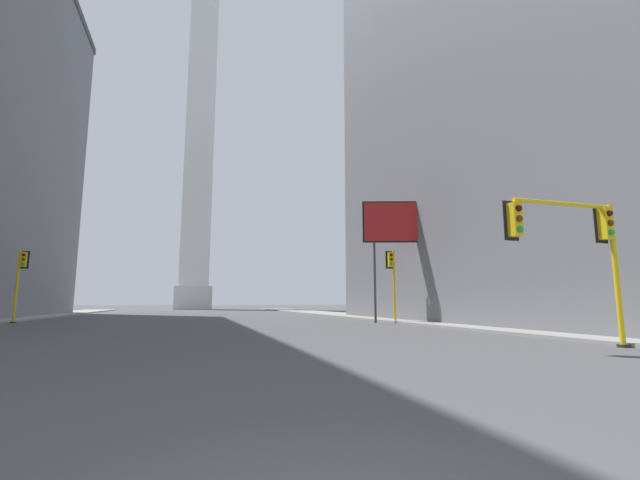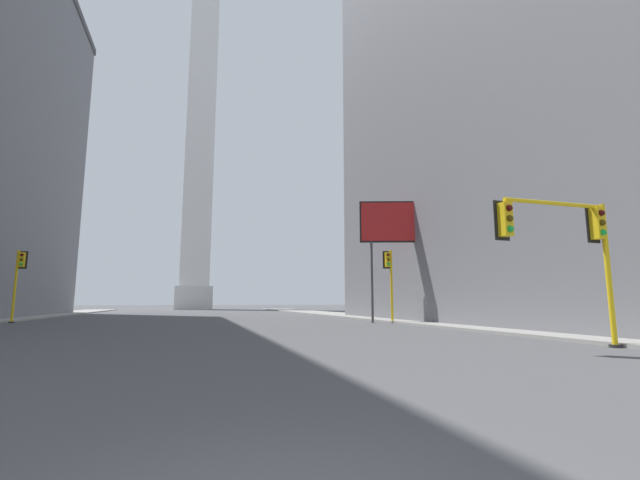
{
  "view_description": "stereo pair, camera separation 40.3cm",
  "coord_description": "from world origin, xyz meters",
  "px_view_note": "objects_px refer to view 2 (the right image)",
  "views": [
    {
      "loc": [
        -0.96,
        -2.69,
        1.53
      ],
      "look_at": [
        19.2,
        62.96,
        11.46
      ],
      "focal_mm": 24.0,
      "sensor_mm": 36.0,
      "label": 1
    },
    {
      "loc": [
        -0.57,
        -2.81,
        1.53
      ],
      "look_at": [
        19.2,
        62.96,
        11.46
      ],
      "focal_mm": 24.0,
      "sensor_mm": 36.0,
      "label": 2
    }
  ],
  "objects_px": {
    "traffic_light_mid_left": "(18,275)",
    "traffic_light_mid_right": "(390,275)",
    "traffic_light_near_right": "(570,236)",
    "billboard_sign": "(394,226)",
    "obelisk": "(200,133)"
  },
  "relations": [
    {
      "from": "obelisk",
      "to": "traffic_light_near_right",
      "type": "xyz_separation_m",
      "value": [
        11.66,
        -78.85,
        -33.22
      ]
    },
    {
      "from": "traffic_light_mid_right",
      "to": "traffic_light_near_right",
      "type": "bearing_deg",
      "value": -96.03
    },
    {
      "from": "traffic_light_mid_right",
      "to": "billboard_sign",
      "type": "height_order",
      "value": "billboard_sign"
    },
    {
      "from": "traffic_light_mid_left",
      "to": "billboard_sign",
      "type": "height_order",
      "value": "billboard_sign"
    },
    {
      "from": "traffic_light_mid_left",
      "to": "traffic_light_mid_right",
      "type": "bearing_deg",
      "value": -16.37
    },
    {
      "from": "traffic_light_near_right",
      "to": "traffic_light_mid_right",
      "type": "bearing_deg",
      "value": 83.97
    },
    {
      "from": "traffic_light_near_right",
      "to": "billboard_sign",
      "type": "bearing_deg",
      "value": 82.61
    },
    {
      "from": "traffic_light_near_right",
      "to": "traffic_light_mid_left",
      "type": "relative_size",
      "value": 0.93
    },
    {
      "from": "traffic_light_near_right",
      "to": "traffic_light_mid_right",
      "type": "relative_size",
      "value": 0.92
    },
    {
      "from": "billboard_sign",
      "to": "traffic_light_near_right",
      "type": "bearing_deg",
      "value": -97.39
    },
    {
      "from": "obelisk",
      "to": "billboard_sign",
      "type": "relative_size",
      "value": 8.37
    },
    {
      "from": "obelisk",
      "to": "billboard_sign",
      "type": "bearing_deg",
      "value": -77.18
    },
    {
      "from": "obelisk",
      "to": "traffic_light_mid_right",
      "type": "height_order",
      "value": "obelisk"
    },
    {
      "from": "traffic_light_near_right",
      "to": "traffic_light_mid_right",
      "type": "xyz_separation_m",
      "value": [
        1.87,
        17.68,
        -0.21
      ]
    },
    {
      "from": "traffic_light_near_right",
      "to": "traffic_light_mid_right",
      "type": "distance_m",
      "value": 17.78
    }
  ]
}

